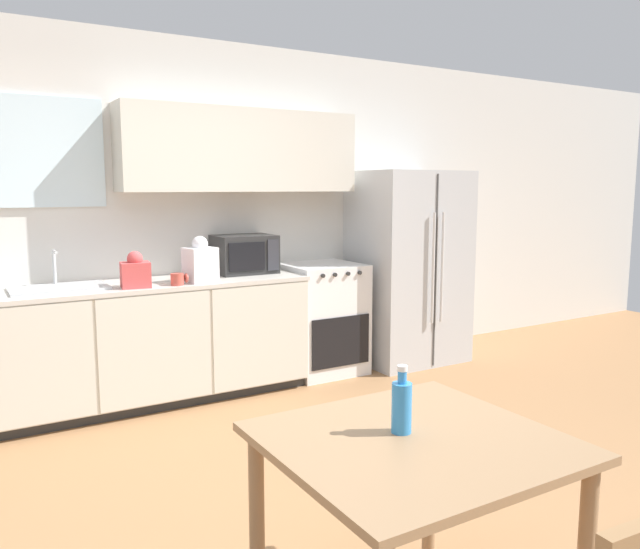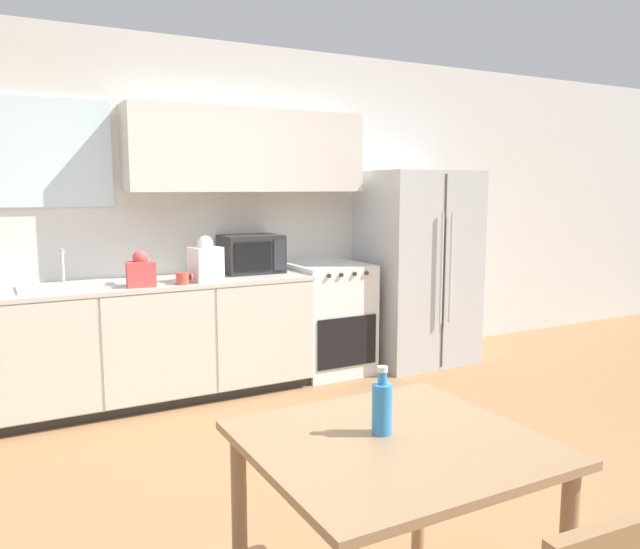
# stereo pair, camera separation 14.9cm
# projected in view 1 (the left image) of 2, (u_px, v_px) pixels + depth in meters

# --- Properties ---
(ground_plane) EXTENTS (12.00, 12.00, 0.00)m
(ground_plane) POSITION_uv_depth(u_px,v_px,m) (294.00, 499.00, 3.15)
(ground_plane) COLOR #9E7047
(wall_back) EXTENTS (12.00, 0.38, 2.70)m
(wall_back) POSITION_uv_depth(u_px,v_px,m) (173.00, 204.00, 4.81)
(wall_back) COLOR silver
(wall_back) RESTS_ON ground_plane
(kitchen_counter) EXTENTS (2.40, 0.65, 0.89)m
(kitchen_counter) POSITION_uv_depth(u_px,v_px,m) (144.00, 343.00, 4.51)
(kitchen_counter) COLOR #333333
(kitchen_counter) RESTS_ON ground_plane
(oven_range) EXTENTS (0.62, 0.62, 0.93)m
(oven_range) POSITION_uv_depth(u_px,v_px,m) (322.00, 318.00, 5.28)
(oven_range) COLOR white
(oven_range) RESTS_ON ground_plane
(refrigerator) EXTENTS (0.93, 0.77, 1.71)m
(refrigerator) POSITION_uv_depth(u_px,v_px,m) (408.00, 267.00, 5.61)
(refrigerator) COLOR silver
(refrigerator) RESTS_ON ground_plane
(kitchen_sink) EXTENTS (0.62, 0.39, 0.25)m
(kitchen_sink) POSITION_uv_depth(u_px,v_px,m) (59.00, 287.00, 4.17)
(kitchen_sink) COLOR #B7BABC
(kitchen_sink) RESTS_ON kitchen_counter
(microwave) EXTENTS (0.46, 0.36, 0.30)m
(microwave) POSITION_uv_depth(u_px,v_px,m) (244.00, 254.00, 4.95)
(microwave) COLOR #282828
(microwave) RESTS_ON kitchen_counter
(coffee_mug) EXTENTS (0.13, 0.09, 0.08)m
(coffee_mug) POSITION_uv_depth(u_px,v_px,m) (178.00, 279.00, 4.34)
(coffee_mug) COLOR #BF4C3F
(coffee_mug) RESTS_ON kitchen_counter
(grocery_bag_0) EXTENTS (0.24, 0.22, 0.33)m
(grocery_bag_0) POSITION_uv_depth(u_px,v_px,m) (200.00, 262.00, 4.48)
(grocery_bag_0) COLOR white
(grocery_bag_0) RESTS_ON kitchen_counter
(grocery_bag_1) EXTENTS (0.21, 0.19, 0.25)m
(grocery_bag_1) POSITION_uv_depth(u_px,v_px,m) (135.00, 272.00, 4.23)
(grocery_bag_1) COLOR #D14C4C
(grocery_bag_1) RESTS_ON kitchen_counter
(dining_table) EXTENTS (0.92, 0.87, 0.74)m
(dining_table) POSITION_uv_depth(u_px,v_px,m) (414.00, 471.00, 2.08)
(dining_table) COLOR #997551
(dining_table) RESTS_ON ground_plane
(drink_bottle) EXTENTS (0.07, 0.07, 0.23)m
(drink_bottle) POSITION_uv_depth(u_px,v_px,m) (402.00, 405.00, 2.09)
(drink_bottle) COLOR #338CD8
(drink_bottle) RESTS_ON dining_table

